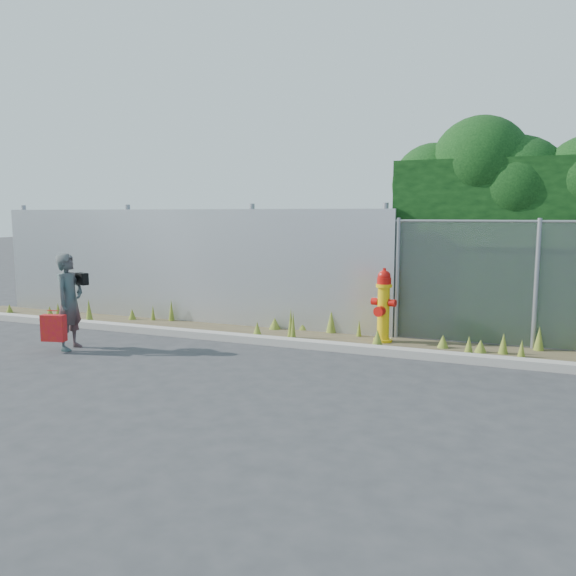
{
  "coord_description": "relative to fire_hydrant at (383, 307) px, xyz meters",
  "views": [
    {
      "loc": [
        2.79,
        -6.41,
        2.11
      ],
      "look_at": [
        -0.3,
        1.4,
        1.0
      ],
      "focal_mm": 35.0,
      "sensor_mm": 36.0,
      "label": 1
    }
  ],
  "objects": [
    {
      "name": "woman",
      "position": [
        -4.47,
        -2.23,
        0.15
      ],
      "size": [
        0.44,
        0.6,
        1.51
      ],
      "primitive_type": "imported",
      "rotation": [
        0.0,
        0.0,
        1.71
      ],
      "color": "#106A65",
      "rests_on": "ground"
    },
    {
      "name": "curb",
      "position": [
        -0.91,
        -0.79,
        -0.54
      ],
      "size": [
        16.0,
        0.22,
        0.12
      ],
      "primitive_type": "cube",
      "color": "#A09A91",
      "rests_on": "ground"
    },
    {
      "name": "corrugated_fence",
      "position": [
        -4.16,
        0.42,
        0.5
      ],
      "size": [
        8.5,
        0.21,
        2.3
      ],
      "color": "#AEB0B5",
      "rests_on": "ground"
    },
    {
      "name": "fire_hydrant",
      "position": [
        0.0,
        0.0,
        0.0
      ],
      "size": [
        0.42,
        0.37,
        1.24
      ],
      "rotation": [
        0.0,
        0.0,
        -0.21
      ],
      "color": "gold",
      "rests_on": "ground"
    },
    {
      "name": "weed_strip",
      "position": [
        -0.31,
        -0.13,
        -0.49
      ],
      "size": [
        16.0,
        1.35,
        0.54
      ],
      "color": "#4D422C",
      "rests_on": "ground"
    },
    {
      "name": "red_tote_bag",
      "position": [
        -4.53,
        -2.52,
        -0.21
      ],
      "size": [
        0.37,
        0.14,
        0.48
      ],
      "rotation": [
        0.0,
        0.0,
        0.23
      ],
      "color": "#BA0A27"
    },
    {
      "name": "ground",
      "position": [
        -0.91,
        -2.59,
        -0.6
      ],
      "size": [
        80.0,
        80.0,
        0.0
      ],
      "primitive_type": "plane",
      "color": "#323234",
      "rests_on": "ground"
    },
    {
      "name": "black_shoulder_bag",
      "position": [
        -4.39,
        -2.02,
        0.49
      ],
      "size": [
        0.25,
        0.1,
        0.19
      ],
      "rotation": [
        0.0,
        0.0,
        -0.35
      ],
      "color": "black"
    }
  ]
}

